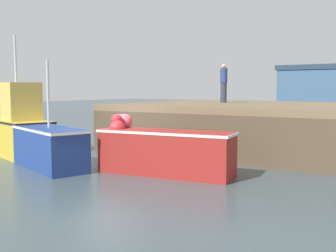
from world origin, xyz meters
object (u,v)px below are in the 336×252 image
object	(u,v)px
mooring_buoy_foreground	(65,152)
fishing_boat_near_right	(49,147)
dockworker	(224,83)
fishing_boat_mid	(162,150)
rowboat	(211,167)
fishing_boat_near_left	(19,130)

from	to	relation	value
mooring_buoy_foreground	fishing_boat_near_right	bearing A→B (deg)	-61.17
fishing_boat_near_right	dockworker	bearing A→B (deg)	75.34
dockworker	mooring_buoy_foreground	bearing A→B (deg)	-112.43
dockworker	fishing_boat_mid	bearing A→B (deg)	-79.52
fishing_boat_near_right	rowboat	size ratio (longest dim) A/B	2.23
fishing_boat_mid	rowboat	xyz separation A→B (m)	(1.11, 1.04, -0.59)
rowboat	dockworker	xyz separation A→B (m)	(-2.50, 6.47, 2.70)
fishing_boat_near_left	fishing_boat_near_right	distance (m)	3.21
dockworker	mooring_buoy_foreground	distance (m)	8.28
fishing_boat_near_left	dockworker	xyz separation A→B (m)	(5.24, 7.50, 1.85)
fishing_boat_near_left	rowboat	xyz separation A→B (m)	(7.75, 1.03, -0.85)
fishing_boat_near_left	mooring_buoy_foreground	size ratio (longest dim) A/B	6.92
fishing_boat_near_left	dockworker	bearing A→B (deg)	55.04
rowboat	mooring_buoy_foreground	world-z (taller)	mooring_buoy_foreground
fishing_boat_mid	mooring_buoy_foreground	world-z (taller)	fishing_boat_mid
dockworker	fishing_boat_near_left	bearing A→B (deg)	-124.96
fishing_boat_mid	dockworker	distance (m)	7.92
fishing_boat_mid	rowboat	bearing A→B (deg)	42.95
rowboat	dockworker	size ratio (longest dim) A/B	0.89
rowboat	dockworker	distance (m)	7.44
fishing_boat_near_right	mooring_buoy_foreground	xyz separation A→B (m)	(-0.75, 1.35, -0.41)
fishing_boat_near_left	dockworker	world-z (taller)	fishing_boat_near_left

